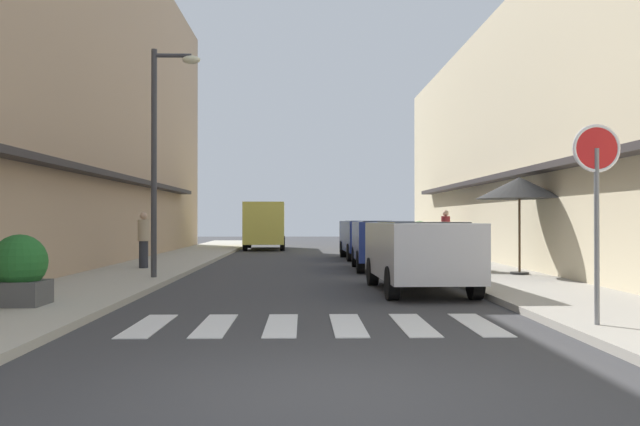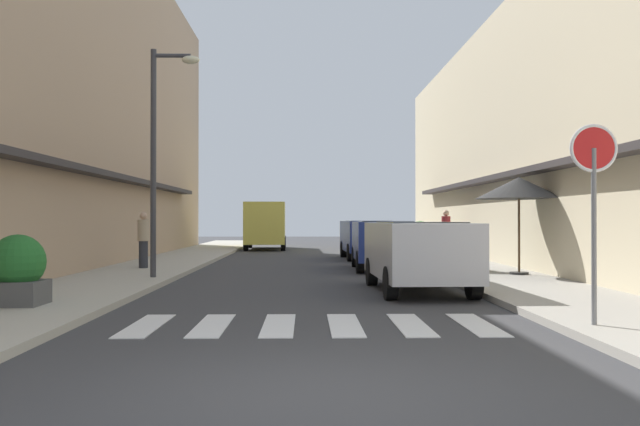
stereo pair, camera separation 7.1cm
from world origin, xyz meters
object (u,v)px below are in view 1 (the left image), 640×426
(cafe_umbrella, at_px, (519,188))
(planter_midblock, at_px, (464,250))
(planter_far, at_px, (420,239))
(planter_corner, at_px, (20,270))
(parked_car_mid, at_px, (384,239))
(parked_car_near, at_px, (419,248))
(round_street_sign, at_px, (597,171))
(street_lamp, at_px, (162,138))
(parked_car_far, at_px, (367,235))
(pedestrian_walking_near, at_px, (144,239))
(pedestrian_walking_far, at_px, (446,232))
(delivery_van, at_px, (265,222))

(cafe_umbrella, distance_m, planter_midblock, 2.36)
(planter_far, bearing_deg, planter_corner, -120.94)
(parked_car_mid, bearing_deg, parked_car_near, -90.00)
(round_street_sign, bearing_deg, parked_car_mid, 97.31)
(parked_car_near, relative_size, round_street_sign, 1.66)
(street_lamp, height_order, planter_far, street_lamp)
(parked_car_near, relative_size, planter_midblock, 3.61)
(parked_car_near, bearing_deg, cafe_umbrella, 45.15)
(parked_car_mid, height_order, planter_midblock, parked_car_mid)
(cafe_umbrella, xyz_separation_m, planter_midblock, (-1.14, 1.28, -1.62))
(parked_car_far, xyz_separation_m, pedestrian_walking_near, (-7.03, -6.28, 0.04))
(street_lamp, bearing_deg, parked_car_mid, 33.34)
(pedestrian_walking_near, bearing_deg, planter_far, 108.37)
(round_street_sign, relative_size, street_lamp, 0.48)
(round_street_sign, bearing_deg, cafe_umbrella, 79.29)
(pedestrian_walking_far, bearing_deg, pedestrian_walking_near, 158.35)
(planter_far, bearing_deg, cafe_umbrella, -83.61)
(street_lamp, bearing_deg, pedestrian_walking_near, 109.99)
(round_street_sign, bearing_deg, planter_corner, 164.89)
(cafe_umbrella, bearing_deg, planter_far, 96.39)
(parked_car_mid, bearing_deg, cafe_umbrella, -46.20)
(parked_car_near, distance_m, planter_far, 12.41)
(parked_car_near, xyz_separation_m, planter_midblock, (1.95, 4.38, -0.23))
(cafe_umbrella, relative_size, pedestrian_walking_near, 1.54)
(round_street_sign, relative_size, cafe_umbrella, 1.08)
(street_lamp, height_order, pedestrian_walking_far, street_lamp)
(delivery_van, bearing_deg, pedestrian_walking_far, -49.61)
(parked_car_near, relative_size, parked_car_mid, 1.09)
(street_lamp, height_order, cafe_umbrella, street_lamp)
(parked_car_mid, relative_size, delivery_van, 0.75)
(parked_car_mid, bearing_deg, planter_corner, -127.19)
(parked_car_mid, relative_size, parked_car_far, 0.97)
(parked_car_mid, distance_m, cafe_umbrella, 4.67)
(delivery_van, distance_m, pedestrian_walking_near, 15.37)
(parked_car_near, xyz_separation_m, planter_far, (2.06, 12.23, -0.15))
(parked_car_far, relative_size, street_lamp, 0.76)
(cafe_umbrella, xyz_separation_m, planter_far, (-1.02, 9.13, -1.54))
(parked_car_mid, bearing_deg, planter_midblock, -44.79)
(parked_car_near, bearing_deg, parked_car_far, 90.00)
(delivery_van, bearing_deg, planter_corner, -96.47)
(cafe_umbrella, relative_size, planter_far, 1.86)
(planter_far, bearing_deg, parked_car_near, -99.56)
(round_street_sign, xyz_separation_m, planter_corner, (-8.57, 2.31, -1.48))
(round_street_sign, bearing_deg, delivery_van, 102.68)
(parked_car_near, height_order, planter_far, parked_car_near)
(delivery_van, xyz_separation_m, round_street_sign, (5.87, -26.10, 0.77))
(delivery_van, height_order, planter_midblock, delivery_van)
(pedestrian_walking_near, height_order, pedestrian_walking_far, pedestrian_walking_far)
(street_lamp, relative_size, cafe_umbrella, 2.23)
(delivery_van, relative_size, cafe_umbrella, 2.20)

